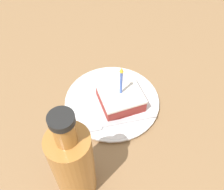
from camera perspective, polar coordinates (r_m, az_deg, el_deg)
name	(u,v)px	position (r m, az deg, el deg)	size (l,w,h in m)	color
ground_plane	(112,117)	(0.69, 0.08, -4.74)	(2.40, 2.40, 0.04)	olive
plate	(112,101)	(0.68, 0.00, -1.36)	(0.24, 0.24, 0.01)	silver
cake_slice	(121,97)	(0.66, 1.87, -0.51)	(0.10, 0.10, 0.13)	#99332D
fork	(115,123)	(0.63, 0.58, -6.10)	(0.04, 0.18, 0.00)	#B2B2B7
bottle	(73,163)	(0.50, -8.52, -14.48)	(0.08, 0.08, 0.25)	#B27233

